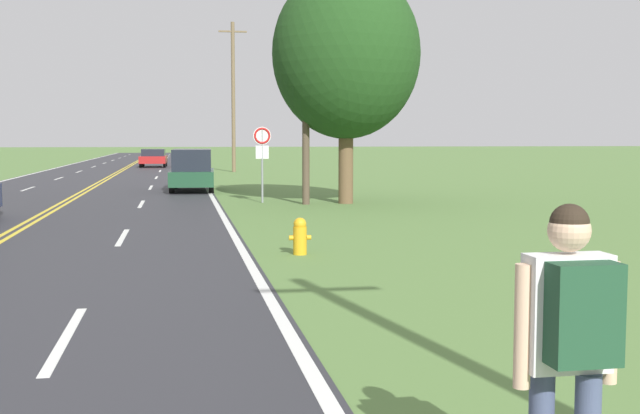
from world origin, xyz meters
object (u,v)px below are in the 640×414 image
(fire_hydrant, at_px, (300,236))
(car_red_sedan_mid_far, at_px, (153,158))
(traffic_sign, at_px, (262,146))
(hitchhiker_person, at_px, (570,331))
(car_dark_green_van_mid_near, at_px, (192,169))
(tree_behind_sign, at_px, (346,54))

(fire_hydrant, xyz_separation_m, car_red_sedan_mid_far, (-4.11, 46.96, 0.36))
(traffic_sign, height_order, car_red_sedan_mid_far, traffic_sign)
(fire_hydrant, xyz_separation_m, traffic_sign, (0.55, 12.19, 1.58))
(hitchhiker_person, relative_size, car_dark_green_van_mid_near, 0.39)
(hitchhiker_person, height_order, traffic_sign, traffic_sign)
(fire_hydrant, bearing_deg, car_red_sedan_mid_far, 95.00)
(fire_hydrant, distance_m, tree_behind_sign, 12.74)
(hitchhiker_person, xyz_separation_m, car_dark_green_van_mid_near, (-1.59, 29.45, -0.22))
(car_dark_green_van_mid_near, bearing_deg, car_red_sedan_mid_far, -172.66)
(fire_hydrant, relative_size, car_red_sedan_mid_far, 0.17)
(fire_hydrant, distance_m, car_dark_green_van_mid_near, 18.85)
(traffic_sign, relative_size, car_dark_green_van_mid_near, 0.54)
(traffic_sign, distance_m, car_red_sedan_mid_far, 35.11)
(car_dark_green_van_mid_near, distance_m, car_red_sedan_mid_far, 28.31)
(traffic_sign, xyz_separation_m, car_dark_green_van_mid_near, (-2.23, 6.58, -1.04))
(hitchhiker_person, relative_size, car_red_sedan_mid_far, 0.45)
(car_red_sedan_mid_far, bearing_deg, tree_behind_sign, 13.15)
(hitchhiker_person, relative_size, traffic_sign, 0.71)
(hitchhiker_person, height_order, car_dark_green_van_mid_near, hitchhiker_person)
(hitchhiker_person, bearing_deg, car_dark_green_van_mid_near, 2.93)
(traffic_sign, distance_m, car_dark_green_van_mid_near, 7.02)
(hitchhiker_person, distance_m, car_red_sedan_mid_far, 57.79)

